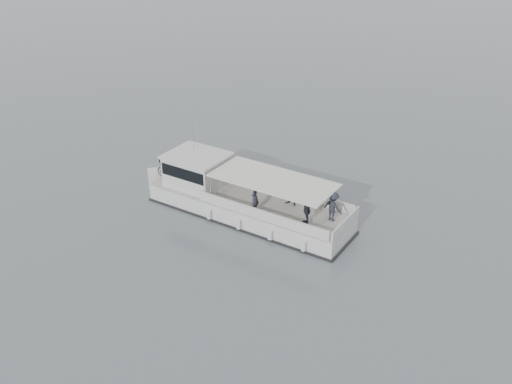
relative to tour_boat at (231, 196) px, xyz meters
The scene contains 2 objects.
ground 4.68m from the tour_boat, 164.64° to the right, with size 1400.00×1400.00×0.00m, color #566166.
tour_boat is the anchor object (origin of this frame).
Camera 1 is at (22.35, -18.22, 15.04)m, focal length 40.00 mm.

